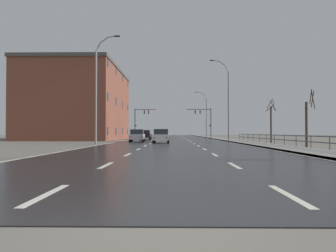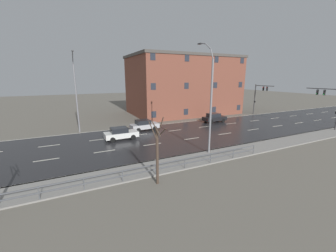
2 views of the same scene
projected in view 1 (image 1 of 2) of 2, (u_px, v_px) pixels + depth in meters
ground_plane at (173, 140)px, 52.03m from camera, size 160.00×160.00×0.12m
road_asphalt_strip at (173, 138)px, 64.02m from camera, size 14.00×120.00×0.03m
sidewalk_right at (214, 138)px, 63.89m from camera, size 3.00×120.00×0.12m
guardrail at (284, 138)px, 27.59m from camera, size 0.07×37.50×1.00m
street_lamp_foreground at (336, 45)px, 14.12m from camera, size 2.81×0.24×10.52m
street_lamp_midground at (227, 101)px, 42.58m from camera, size 2.62×0.24×11.06m
street_lamp_distant at (206, 115)px, 71.03m from camera, size 2.68×0.24×10.37m
street_lamp_left_bank at (97, 91)px, 31.44m from camera, size 2.49×0.24×10.94m
traffic_signal_right at (205, 118)px, 65.05m from camera, size 5.04×0.36×6.19m
traffic_signal_left at (140, 118)px, 65.94m from camera, size 4.44×0.36×6.21m
car_far_right at (137, 135)px, 39.96m from camera, size 1.96×4.17×1.57m
car_mid_centre at (145, 135)px, 52.81m from camera, size 1.85×4.10×1.57m
car_far_left at (161, 136)px, 35.68m from camera, size 1.88×4.12×1.57m
brick_building at (80, 104)px, 53.21m from camera, size 13.80×22.09×11.97m
bare_tree_near at (307, 121)px, 25.30m from camera, size 0.85×1.17×4.66m
bare_tree_mid at (271, 122)px, 35.25m from camera, size 1.01×1.03×5.05m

